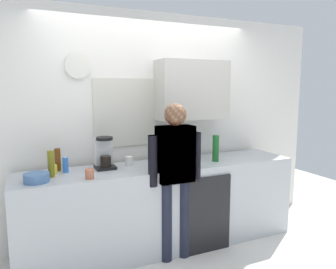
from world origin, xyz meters
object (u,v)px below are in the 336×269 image
Objects in this scene: bottle_olive_oil at (51,164)px; person_at_sink at (175,169)px; bottle_clear_soda at (182,150)px; dish_soap at (65,165)px; bottle_green_wine at (216,148)px; cup_yellow_cup at (53,169)px; bottle_amber_beer at (58,160)px; person_guest at (175,169)px; coffee_maker at (104,154)px; cup_terracotta_mug at (89,174)px; cup_white_mug at (129,161)px; potted_plant at (188,155)px; mixing_bowl at (37,178)px.

bottle_olive_oil is 1.18m from person_at_sink.
dish_soap is (-1.23, 0.11, -0.06)m from bottle_clear_soda.
cup_yellow_cup is (-1.72, 0.19, -0.11)m from bottle_green_wine.
person_guest reaches higher than bottle_amber_beer.
coffee_maker is 0.21× the size of person_guest.
dish_soap is (-0.17, 0.32, 0.03)m from cup_terracotta_mug.
person_at_sink reaches higher than cup_white_mug.
potted_plant is (1.02, -0.01, 0.09)m from cup_terracotta_mug.
bottle_amber_beer is 2.42× the size of cup_white_mug.
coffee_maker is 0.72m from mixing_bowl.
cup_terracotta_mug reaches higher than cup_yellow_cup.
cup_terracotta_mug is (0.31, -0.20, -0.08)m from bottle_olive_oil.
potted_plant is 0.23m from person_at_sink.
person_guest is at bearing -127.56° from bottle_clear_soda.
cup_terracotta_mug is at bearing -122.89° from coffee_maker.
cup_white_mug is 0.65m from potted_plant.
bottle_green_wine is at bearing -9.75° from coffee_maker.
cup_yellow_cup is 1.19m from person_guest.
dish_soap is at bearing 164.55° from potted_plant.
dish_soap is (-0.39, -0.02, -0.07)m from coffee_maker.
person_at_sink is at bearing -25.36° from bottle_amber_beer.
person_at_sink is 1.00× the size of person_guest.
cup_white_mug is 0.59m from cup_terracotta_mug.
bottle_olive_oil is 0.14m from cup_yellow_cup.
cup_terracotta_mug is at bearing 179.55° from potted_plant.
bottle_green_wine is at bearing -2.55° from bottle_olive_oil.
bottle_amber_beer is at bearing 61.94° from cup_yellow_cup.
mixing_bowl is at bearing -178.65° from bottle_green_wine.
bottle_olive_oil reaches higher than cup_yellow_cup.
bottle_olive_oil is at bearing 165.81° from person_at_sink.
bottle_clear_soda reaches higher than cup_yellow_cup.
cup_yellow_cup reaches higher than mixing_bowl.
coffee_maker is at bearing 2.27° from dish_soap.
bottle_green_wine is 1.07× the size of bottle_clear_soda.
bottle_clear_soda is 1.24m from dish_soap.
bottle_clear_soda is at bearing -4.45° from cup_yellow_cup.
bottle_clear_soda is 1.09m from cup_terracotta_mug.
cup_white_mug is at bearing -5.65° from bottle_amber_beer.
potted_plant is (-0.04, -0.22, -0.01)m from bottle_clear_soda.
bottle_olive_oil reaches higher than potted_plant.
cup_terracotta_mug is 0.37m from dish_soap.
coffee_maker is 0.40m from dish_soap.
bottle_amber_beer is 1.05× the size of mixing_bowl.
person_guest reaches higher than mixing_bowl.
bottle_green_wine is at bearing 19.45° from person_at_sink.
bottle_green_wine is at bearing 17.80° from potted_plant.
coffee_maker is 0.75m from person_at_sink.
coffee_maker reaches higher than bottle_green_wine.
bottle_olive_oil is 0.83× the size of bottle_green_wine.
potted_plant is at bearing -14.13° from cup_yellow_cup.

